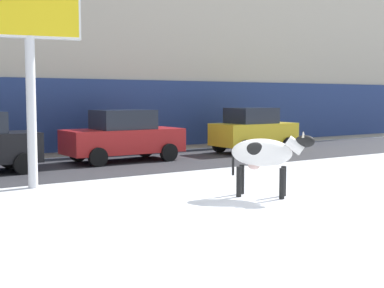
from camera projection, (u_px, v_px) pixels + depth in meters
name	position (u px, v px, depth m)	size (l,w,h in m)	color
ground_plane	(233.00, 205.00, 11.25)	(120.00, 120.00, 0.00)	white
road_strip	(89.00, 166.00, 17.62)	(60.00, 5.60, 0.01)	#333338
cow_holstein	(264.00, 154.00, 12.14)	(1.55, 1.70, 1.54)	silver
billboard	(29.00, 15.00, 13.06)	(2.51, 0.72, 5.56)	silver
car_red_sedan	(123.00, 136.00, 18.90)	(4.21, 1.99, 1.84)	red
car_yellow_hatchback	(253.00, 130.00, 21.95)	(3.51, 1.93, 1.86)	gold
pedestrian_near_billboard	(215.00, 128.00, 24.54)	(0.36, 0.24, 1.73)	#282833
pedestrian_by_cars	(183.00, 129.00, 23.58)	(0.36, 0.24, 1.73)	#282833
pedestrian_far_left	(5.00, 136.00, 19.30)	(0.36, 0.24, 1.73)	#282833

